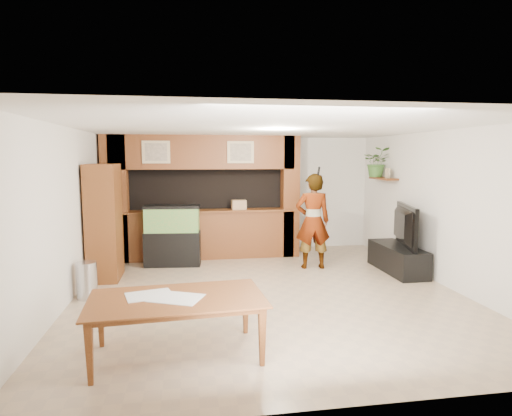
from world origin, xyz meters
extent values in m
plane|color=gray|center=(0.00, 0.00, 0.00)|extent=(6.50, 6.50, 0.00)
plane|color=white|center=(0.00, 0.00, 2.60)|extent=(6.50, 6.50, 0.00)
plane|color=silver|center=(0.00, 3.25, 1.30)|extent=(6.00, 0.00, 6.00)
plane|color=silver|center=(-3.00, 0.00, 1.30)|extent=(0.00, 6.50, 6.50)
plane|color=silver|center=(3.00, 0.00, 1.30)|extent=(0.00, 6.50, 6.50)
cube|color=brown|center=(-0.90, 2.45, 0.50)|extent=(3.80, 0.35, 1.00)
cube|color=brown|center=(-0.90, 2.45, 1.02)|extent=(3.80, 0.43, 0.04)
cube|color=brown|center=(-0.90, 2.45, 2.25)|extent=(3.80, 0.35, 0.70)
cube|color=brown|center=(-2.70, 2.45, 1.30)|extent=(0.50, 0.35, 2.60)
cube|color=brown|center=(0.95, 2.45, 1.30)|extent=(0.35, 0.35, 2.60)
cube|color=black|center=(-0.90, 3.00, 1.45)|extent=(4.20, 0.45, 0.85)
cube|color=tan|center=(-1.85, 2.26, 2.25)|extent=(0.55, 0.03, 0.45)
cube|color=tan|center=(-1.85, 2.24, 2.25)|extent=(0.43, 0.01, 0.35)
cube|color=tan|center=(-0.15, 2.26, 2.25)|extent=(0.55, 0.03, 0.45)
cube|color=tan|center=(-0.15, 2.24, 2.25)|extent=(0.43, 0.01, 0.35)
cylinder|color=black|center=(-2.97, 1.00, 1.90)|extent=(0.04, 0.25, 0.25)
cylinder|color=white|center=(-2.94, 1.00, 1.90)|extent=(0.01, 0.21, 0.21)
cube|color=brown|center=(2.85, 1.95, 1.70)|extent=(0.25, 0.90, 0.04)
cube|color=brown|center=(-2.70, 1.20, 1.02)|extent=(0.51, 0.83, 2.03)
cylinder|color=#B2B2B7|center=(-2.79, 0.12, 0.28)|extent=(0.31, 0.31, 0.57)
cube|color=black|center=(-1.56, 1.95, 0.34)|extent=(1.09, 0.41, 0.68)
cube|color=#388736|center=(-1.56, 1.95, 0.92)|extent=(1.05, 0.38, 0.47)
cube|color=black|center=(-1.56, 1.95, 1.18)|extent=(1.09, 0.41, 0.05)
cube|color=black|center=(2.65, 0.82, 0.25)|extent=(0.54, 1.48, 0.49)
imported|color=black|center=(2.65, 0.82, 0.88)|extent=(0.51, 1.35, 0.78)
cube|color=tan|center=(2.85, 1.77, 1.82)|extent=(0.04, 0.15, 0.20)
imported|color=#3B692A|center=(2.82, 2.21, 2.04)|extent=(0.72, 0.68, 0.64)
imported|color=#8E764E|center=(1.14, 1.33, 0.92)|extent=(0.70, 0.49, 1.84)
cylinder|color=black|center=(1.19, 1.17, 1.89)|extent=(0.04, 0.11, 0.17)
imported|color=brown|center=(-1.37, -2.07, 0.33)|extent=(1.93, 1.17, 0.66)
cube|color=silver|center=(-1.38, -2.06, 0.66)|extent=(0.64, 0.57, 0.01)
cube|color=silver|center=(-1.67, -1.92, 0.66)|extent=(0.56, 0.46, 0.01)
cube|color=tan|center=(-0.17, 2.45, 1.14)|extent=(0.31, 0.22, 0.20)
camera|label=1|loc=(-1.23, -6.55, 2.16)|focal=30.00mm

